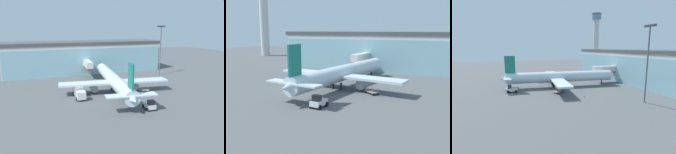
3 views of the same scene
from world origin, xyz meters
TOP-DOWN VIEW (x-y plane):
  - ground at (0.00, 0.00)m, footprint 240.00×240.00m
  - terminal_building at (-0.00, 36.45)m, footprint 62.84×15.89m
  - jet_bridge at (-1.55, 25.73)m, footprint 3.38×11.48m
  - control_tower at (-64.17, 58.05)m, footprint 7.21×7.21m
  - airplane at (0.55, 4.99)m, footprint 30.58×39.71m
  - catering_truck at (-9.79, 3.27)m, footprint 2.74×7.38m
  - baggage_cart at (8.69, 1.85)m, footprint 3.19×2.98m
  - pushback_tug at (2.95, -10.90)m, footprint 2.38×3.33m
  - safety_cone_nose at (2.15, -4.03)m, footprint 0.36×0.36m
  - safety_cone_wingtip at (15.67, 7.00)m, footprint 0.36×0.36m

SIDE VIEW (x-z plane):
  - ground at x=0.00m, z-range 0.00..0.00m
  - safety_cone_nose at x=2.15m, z-range 0.00..0.55m
  - safety_cone_wingtip at x=15.67m, z-range 0.00..0.55m
  - baggage_cart at x=8.69m, z-range -0.25..1.25m
  - pushback_tug at x=2.95m, z-range -0.18..2.12m
  - catering_truck at x=-9.79m, z-range 0.14..2.79m
  - airplane at x=0.55m, z-range -2.02..8.64m
  - jet_bridge at x=-1.55m, z-range 1.65..7.74m
  - terminal_building at x=0.00m, z-range 0.00..12.40m
  - control_tower at x=-64.17m, z-range 2.95..41.64m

